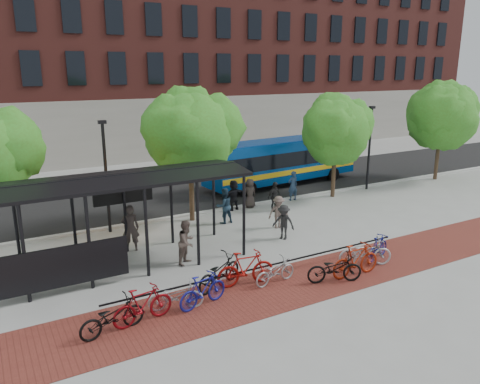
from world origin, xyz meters
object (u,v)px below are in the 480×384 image
pedestrian_1 (130,228)px  pedestrian_8 (187,242)px  bike_11 (378,247)px  pedestrian_6 (250,193)px  bike_5 (246,268)px  pedestrian_5 (234,195)px  bike_10 (365,252)px  bike_6 (275,271)px  bike_8 (334,268)px  bus_shelter (102,192)px  bike_1 (143,305)px  tree_c (337,127)px  bus (283,159)px  tree_b (191,130)px  bike_9 (356,260)px  bike_2 (176,296)px  pedestrian_3 (278,212)px  pedestrian_4 (274,197)px  pedestrian_7 (293,186)px  bike_0 (112,317)px  bike_3 (203,290)px  pedestrian_9 (284,222)px  lamp_post_left (106,174)px  pedestrian_2 (224,206)px  bike_4 (219,272)px  lamp_post_right (370,145)px

pedestrian_1 → pedestrian_8: size_ratio=1.13×
bike_11 → pedestrian_6: 8.67m
bike_5 → pedestrian_5: 8.96m
bike_5 → bike_11: 5.72m
bike_10 → bike_11: 0.93m
pedestrian_5 → pedestrian_6: size_ratio=1.03×
bike_6 → bike_8: size_ratio=0.86×
bus_shelter → bike_1: size_ratio=5.53×
tree_c → bus: bearing=103.8°
tree_b → bike_11: bearing=-62.3°
bike_9 → bike_10: size_ratio=1.01×
bike_2 → pedestrian_3: bearing=-38.2°
tree_c → bike_10: size_ratio=2.88×
bike_5 → bike_9: bearing=-100.6°
pedestrian_4 → pedestrian_7: (2.08, 1.25, 0.06)m
bike_5 → pedestrian_3: bearing=-35.8°
bike_11 → pedestrian_3: size_ratio=1.05×
pedestrian_5 → pedestrian_7: 3.84m
tree_c → bike_0: (-15.23, -8.37, -3.54)m
bus_shelter → bike_3: bearing=-66.6°
tree_c → pedestrian_6: bearing=175.3°
pedestrian_4 → pedestrian_8: 7.84m
tree_c → bike_9: bearing=-126.4°
bike_5 → bike_10: (4.79, -0.81, -0.09)m
pedestrian_8 → pedestrian_9: (4.76, 0.38, -0.08)m
pedestrian_8 → bike_9: bearing=-76.8°
bike_0 → tree_c: bearing=-71.5°
bus_shelter → pedestrian_3: bearing=4.9°
tree_c → bike_1: (-14.29, -8.25, -3.48)m
lamp_post_left → pedestrian_9: (6.43, -4.72, -1.96)m
pedestrian_5 → tree_c: bearing=163.0°
tree_c → pedestrian_2: tree_c is taller
bike_4 → pedestrian_3: pedestrian_3 is taller
bike_1 → pedestrian_9: bearing=-71.9°
bike_6 → bike_1: bearing=86.2°
pedestrian_1 → pedestrian_3: bearing=-170.5°
pedestrian_5 → tree_b: bearing=-2.9°
bike_5 → pedestrian_2: pedestrian_2 is taller
bike_3 → pedestrian_8: bearing=-28.2°
bike_3 → bike_10: (6.72, -0.19, -0.01)m
lamp_post_right → bike_4: lamp_post_right is taller
bike_6 → pedestrian_2: bearing=-19.8°
bike_4 → bike_6: (1.84, -0.70, -0.11)m
lamp_post_right → bike_6: (-12.35, -8.23, -2.30)m
bus_shelter → bike_0: bearing=-102.5°
bike_2 → pedestrian_9: size_ratio=1.11×
bus → pedestrian_9: (-5.70, -8.38, -0.89)m
bike_3 → bike_6: bearing=-98.6°
tree_c → pedestrian_2: (-7.90, -1.23, -3.18)m
bike_1 → bike_4: (3.01, 0.97, -0.02)m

